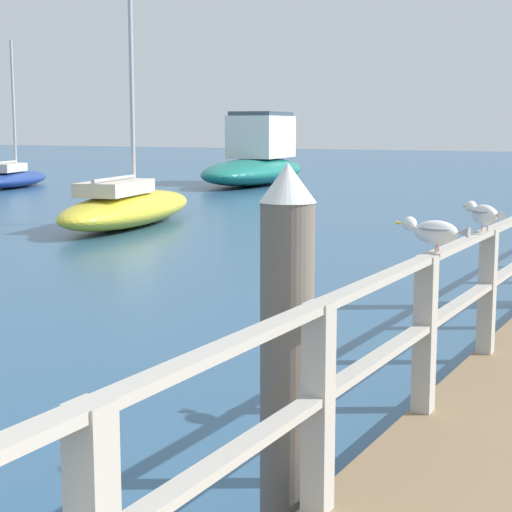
# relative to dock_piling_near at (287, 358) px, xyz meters

# --- Properties ---
(dock_piling_near) EXTENTS (0.29, 0.29, 2.04)m
(dock_piling_near) POSITION_rel_dock_piling_near_xyz_m (0.00, 0.00, 0.00)
(dock_piling_near) COLOR #6B6056
(dock_piling_near) RESTS_ON ground_plane
(seagull_foreground) EXTENTS (0.48, 0.18, 0.21)m
(seagull_foreground) POSITION_rel_dock_piling_near_xyz_m (0.37, 1.33, 0.55)
(seagull_foreground) COLOR white
(seagull_foreground) RESTS_ON pier_railing
(seagull_background) EXTENTS (0.39, 0.35, 0.21)m
(seagull_background) POSITION_rel_dock_piling_near_xyz_m (0.37, 2.57, 0.55)
(seagull_background) COLOR white
(seagull_background) RESTS_ON pier_railing
(boat_2) EXTENTS (3.86, 8.40, 2.80)m
(boat_2) POSITION_rel_dock_piling_near_xyz_m (-14.02, 25.68, -0.10)
(boat_2) COLOR #197266
(boat_2) RESTS_ON ground_plane
(boat_3) EXTENTS (3.11, 5.11, 5.36)m
(boat_3) POSITION_rel_dock_piling_near_xyz_m (-21.09, 19.84, -0.66)
(boat_3) COLOR navy
(boat_3) RESTS_ON ground_plane
(boat_4) EXTENTS (3.10, 6.27, 6.67)m
(boat_4) POSITION_rel_dock_piling_near_xyz_m (-9.82, 11.77, -0.59)
(boat_4) COLOR gold
(boat_4) RESTS_ON ground_plane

